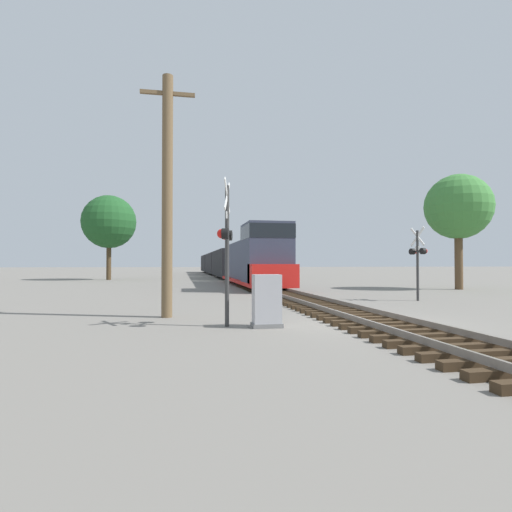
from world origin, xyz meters
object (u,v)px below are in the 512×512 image
(relay_cabinet, at_px, (267,301))
(crossing_signal_near, at_px, (226,241))
(utility_pole, at_px, (167,193))
(tree_mid_background, at_px, (109,222))
(tree_far_right, at_px, (458,207))
(freight_train, at_px, (223,263))
(crossing_signal_far, at_px, (418,256))

(relay_cabinet, bearing_deg, crossing_signal_near, 163.58)
(utility_pole, height_order, tree_mid_background, tree_mid_background)
(crossing_signal_near, xyz_separation_m, tree_far_right, (17.55, 13.17, 3.25))
(tree_far_right, bearing_deg, utility_pole, -150.58)
(relay_cabinet, bearing_deg, freight_train, 85.74)
(freight_train, xyz_separation_m, crossing_signal_far, (5.64, -35.85, 0.32))
(relay_cabinet, bearing_deg, utility_pole, 137.06)
(relay_cabinet, bearing_deg, tree_mid_background, 106.22)
(relay_cabinet, xyz_separation_m, tree_mid_background, (-10.15, 34.88, 5.61))
(crossing_signal_near, distance_m, tree_mid_background, 35.94)
(relay_cabinet, height_order, tree_mid_background, tree_mid_background)
(freight_train, relative_size, utility_pole, 7.81)
(freight_train, xyz_separation_m, crossing_signal_near, (-4.25, -41.93, 0.59))
(crossing_signal_near, xyz_separation_m, crossing_signal_far, (9.90, 6.07, -0.27))
(freight_train, distance_m, relay_cabinet, 42.38)
(freight_train, bearing_deg, tree_mid_background, -151.01)
(freight_train, height_order, tree_far_right, tree_far_right)
(crossing_signal_far, bearing_deg, relay_cabinet, 116.34)
(tree_far_right, bearing_deg, crossing_signal_near, -143.13)
(freight_train, distance_m, crossing_signal_far, 36.30)
(freight_train, bearing_deg, utility_pole, -98.56)
(crossing_signal_far, distance_m, utility_pole, 12.37)
(tree_far_right, bearing_deg, relay_cabinet, -140.64)
(tree_mid_background, bearing_deg, relay_cabinet, -73.78)
(freight_train, distance_m, tree_far_right, 31.92)
(crossing_signal_far, relative_size, tree_far_right, 0.44)
(relay_cabinet, height_order, utility_pole, utility_pole)
(relay_cabinet, relative_size, tree_far_right, 0.19)
(crossing_signal_far, distance_m, tree_far_right, 11.01)
(tree_far_right, relative_size, tree_mid_background, 0.86)
(freight_train, height_order, tree_mid_background, tree_mid_background)
(utility_pole, xyz_separation_m, tree_mid_background, (-7.33, 32.26, 2.22))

